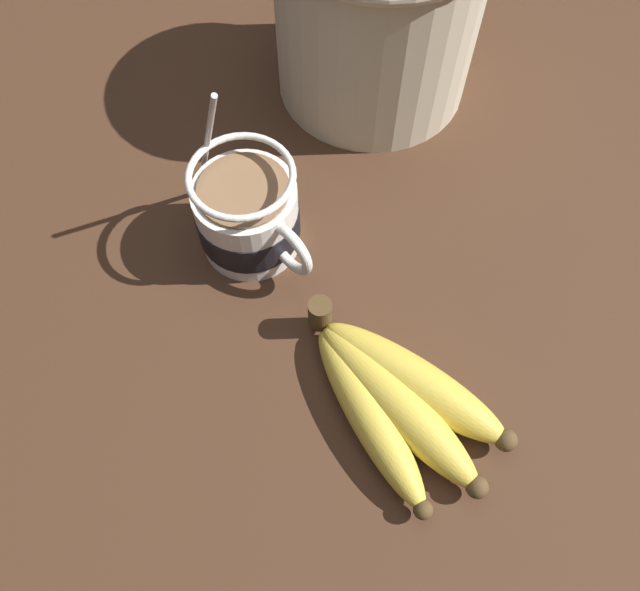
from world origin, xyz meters
TOP-DOWN VIEW (x-y plane):
  - table at (0.00, 0.00)cm, footprint 128.17×128.17cm
  - coffee_mug at (-4.44, 1.61)cm, footprint 15.55×9.17cm
  - banana_bunch at (15.41, -0.53)cm, footprint 19.82×11.77cm
  - woven_basket at (-11.06, 24.19)cm, footprint 20.72×20.72cm

SIDE VIEW (x-z plane):
  - table at x=0.00cm, z-range 0.00..2.84cm
  - banana_bunch at x=15.41cm, z-range 2.61..6.83cm
  - coffee_mug at x=-4.44cm, z-range -1.60..15.32cm
  - woven_basket at x=-11.06cm, z-range 3.19..21.32cm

